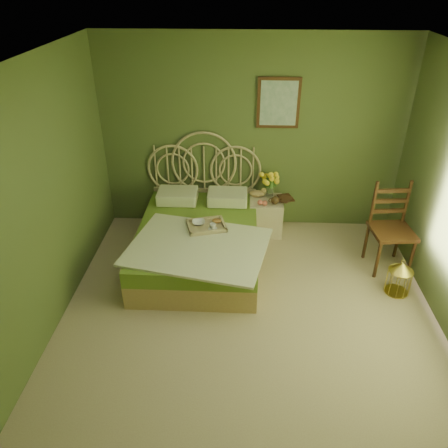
# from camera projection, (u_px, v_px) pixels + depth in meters

# --- Properties ---
(floor) EXTENTS (4.50, 4.50, 0.00)m
(floor) POSITION_uv_depth(u_px,v_px,m) (248.00, 331.00, 4.50)
(floor) COLOR tan
(floor) RESTS_ON ground
(ceiling) EXTENTS (4.50, 4.50, 0.00)m
(ceiling) POSITION_uv_depth(u_px,v_px,m) (259.00, 69.00, 3.17)
(ceiling) COLOR silver
(ceiling) RESTS_ON wall_back
(wall_back) EXTENTS (4.00, 0.00, 4.00)m
(wall_back) POSITION_uv_depth(u_px,v_px,m) (251.00, 136.00, 5.76)
(wall_back) COLOR #506434
(wall_back) RESTS_ON floor
(wall_left) EXTENTS (0.00, 4.50, 4.50)m
(wall_left) POSITION_uv_depth(u_px,v_px,m) (30.00, 217.00, 3.91)
(wall_left) COLOR #506434
(wall_left) RESTS_ON floor
(wall_art) EXTENTS (0.54, 0.04, 0.64)m
(wall_art) POSITION_uv_depth(u_px,v_px,m) (279.00, 103.00, 5.49)
(wall_art) COLOR #331D0E
(wall_art) RESTS_ON wall_back
(bed) EXTENTS (1.73, 2.18, 1.35)m
(bed) POSITION_uv_depth(u_px,v_px,m) (199.00, 238.00, 5.48)
(bed) COLOR tan
(bed) RESTS_ON floor
(nightstand) EXTENTS (0.46, 0.46, 0.93)m
(nightstand) POSITION_uv_depth(u_px,v_px,m) (266.00, 209.00, 6.02)
(nightstand) COLOR beige
(nightstand) RESTS_ON floor
(chair) EXTENTS (0.52, 0.52, 1.08)m
(chair) POSITION_uv_depth(u_px,v_px,m) (391.00, 221.00, 5.24)
(chair) COLOR #331D0E
(chair) RESTS_ON floor
(birdcage) EXTENTS (0.27, 0.27, 0.41)m
(birdcage) POSITION_uv_depth(u_px,v_px,m) (399.00, 278.00, 4.94)
(birdcage) COLOR gold
(birdcage) RESTS_ON floor
(book_lower) EXTENTS (0.24, 0.28, 0.02)m
(book_lower) POSITION_uv_depth(u_px,v_px,m) (280.00, 199.00, 5.94)
(book_lower) COLOR #381E0F
(book_lower) RESTS_ON nightstand
(book_upper) EXTENTS (0.24, 0.26, 0.02)m
(book_upper) POSITION_uv_depth(u_px,v_px,m) (280.00, 198.00, 5.93)
(book_upper) COLOR #472819
(book_upper) RESTS_ON nightstand
(cereal_bowl) EXTENTS (0.18, 0.18, 0.04)m
(cereal_bowl) POSITION_uv_depth(u_px,v_px,m) (199.00, 223.00, 5.32)
(cereal_bowl) COLOR white
(cereal_bowl) RESTS_ON bed
(coffee_cup) EXTENTS (0.09, 0.09, 0.07)m
(coffee_cup) POSITION_uv_depth(u_px,v_px,m) (213.00, 227.00, 5.21)
(coffee_cup) COLOR white
(coffee_cup) RESTS_ON bed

